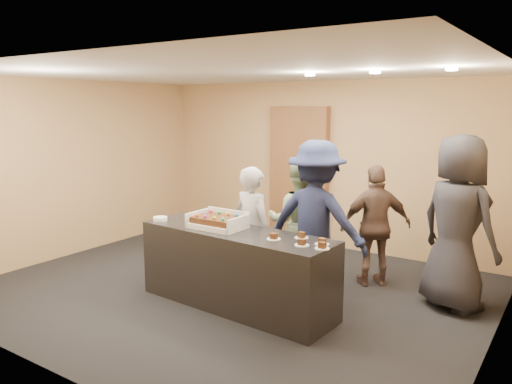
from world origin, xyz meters
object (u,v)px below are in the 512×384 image
sheet_cake (217,220)px  person_navy_man (316,221)px  cake_box (219,224)px  storage_cabinet (299,176)px  person_sage_man (298,222)px  person_brown_extra (376,226)px  person_server_grey (253,231)px  serving_counter (236,269)px  plate_stack (160,219)px  person_dark_suit (458,223)px

sheet_cake → person_navy_man: (0.91, 0.73, -0.04)m
cake_box → person_navy_man: person_navy_man is taller
person_navy_man → sheet_cake: bearing=35.1°
person_navy_man → storage_cabinet: bearing=-59.8°
person_sage_man → person_brown_extra: 0.99m
person_sage_man → person_server_grey: bearing=40.6°
serving_counter → cake_box: size_ratio=3.82×
cake_box → plate_stack: (-0.83, -0.12, -0.02)m
person_sage_man → person_dark_suit: person_dark_suit is taller
storage_cabinet → sheet_cake: 2.87m
person_navy_man → person_brown_extra: bearing=-120.5°
sheet_cake → person_dark_suit: size_ratio=0.27×
storage_cabinet → person_sage_man: (0.97, -1.74, -0.32)m
person_server_grey → person_brown_extra: bearing=-122.5°
cake_box → person_brown_extra: (1.34, 1.55, -0.16)m
person_dark_suit → sheet_cake: bearing=57.2°
storage_cabinet → person_brown_extra: storage_cabinet is taller
plate_stack → person_server_grey: 1.17m
serving_counter → cake_box: (-0.27, 0.02, 0.49)m
person_server_grey → person_dark_suit: size_ratio=0.79×
person_navy_man → person_dark_suit: bearing=-160.5°
serving_counter → sheet_cake: size_ratio=4.50×
person_server_grey → person_dark_suit: person_dark_suit is taller
storage_cabinet → cake_box: (0.48, -2.80, -0.20)m
cake_box → storage_cabinet: bearing=99.8°
storage_cabinet → cake_box: storage_cabinet is taller
person_server_grey → person_brown_extra: person_server_grey is taller
sheet_cake → person_sage_man: size_ratio=0.32×
person_sage_man → person_brown_extra: person_sage_man is taller
person_server_grey → person_dark_suit: bearing=-144.4°
sheet_cake → person_brown_extra: bearing=49.6°
serving_counter → person_sage_man: bearing=82.5°
sheet_cake → person_sage_man: 1.19m
serving_counter → storage_cabinet: storage_cabinet is taller
person_server_grey → person_brown_extra: 1.60m
cake_box → person_server_grey: bearing=65.3°
cake_box → plate_stack: cake_box is taller
plate_stack → person_brown_extra: bearing=37.6°
sheet_cake → plate_stack: (-0.83, -0.10, -0.08)m
person_dark_suit → person_server_grey: bearing=50.1°
storage_cabinet → person_navy_man: bearing=-56.2°
person_navy_man → person_brown_extra: size_ratio=1.22×
sheet_cake → serving_counter: bearing=0.0°
person_sage_man → person_dark_suit: bearing=163.3°
person_dark_suit → person_sage_man: bearing=35.8°
person_server_grey → person_sage_man: size_ratio=0.96×
sheet_cake → plate_stack: bearing=-173.3°
plate_stack → person_brown_extra: person_brown_extra is taller
cake_box → person_sage_man: person_sage_man is taller
serving_counter → person_server_grey: person_server_grey is taller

